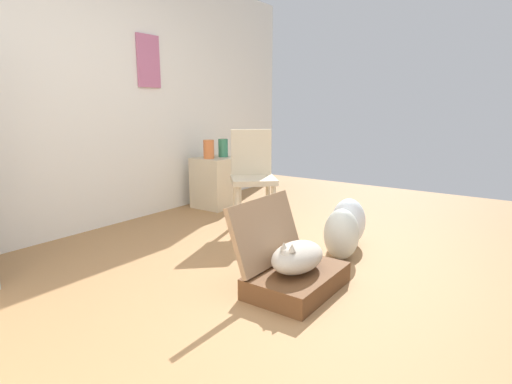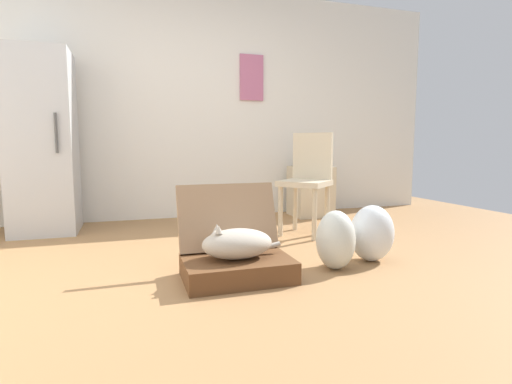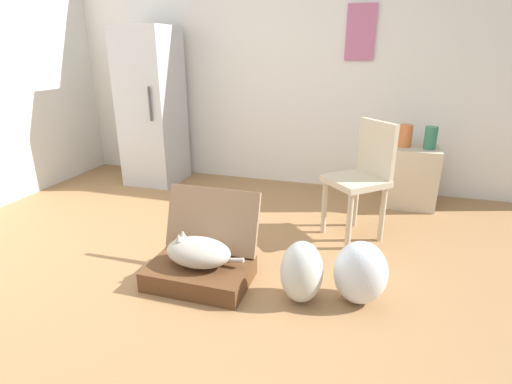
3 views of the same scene
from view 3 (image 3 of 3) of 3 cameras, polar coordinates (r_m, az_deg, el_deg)
The scene contains 12 objects.
ground_plane at distance 2.83m, azimuth -8.34°, elevation -11.83°, with size 7.68×7.68×0.00m, color #9E7247.
wall_back at distance 4.55m, azimuth 3.41°, elevation 17.68°, with size 6.40×0.15×2.60m.
suitcase_base at distance 2.72m, azimuth -8.10°, elevation -11.51°, with size 0.66×0.45×0.13m, color brown.
suitcase_lid at distance 2.78m, azimuth -6.31°, elevation -4.02°, with size 0.66×0.45×0.04m, color #9B7756.
cat at distance 2.64m, azimuth -8.38°, elevation -8.50°, with size 0.52×0.28×0.22m.
plastic_bag_white at distance 2.47m, azimuth 6.57°, elevation -11.34°, with size 0.26×0.27×0.40m, color silver.
plastic_bag_clear at distance 2.52m, azimuth 14.77°, elevation -11.16°, with size 0.32×0.28×0.41m, color silver.
refrigerator at distance 4.68m, azimuth -14.68°, elevation 11.65°, with size 0.57×0.63×1.71m.
side_table at distance 4.20m, azimuth 21.53°, elevation 2.11°, with size 0.44×0.43×0.59m, color beige.
vase_tall at distance 4.09m, azimuth 20.69°, elevation 7.58°, with size 0.12×0.12×0.21m, color #CC6B38.
vase_short at distance 4.08m, azimuth 23.81°, elevation 7.14°, with size 0.11×0.11×0.21m, color #2D7051.
chair at distance 3.28m, azimuth 15.06°, elevation 2.38°, with size 0.58×0.58×0.95m.
Camera 3 is at (1.08, -2.16, 1.48)m, focal length 27.83 mm.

